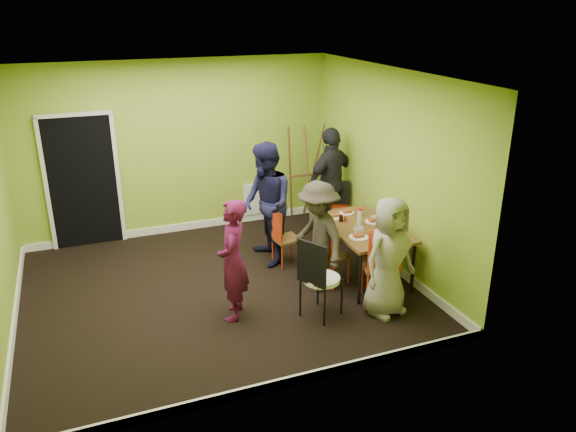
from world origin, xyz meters
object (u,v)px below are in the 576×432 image
Objects in this scene: chair_left_near at (329,252)px; blue_bottle at (397,226)px; orange_bottle at (345,218)px; person_back_end at (331,183)px; easel at (304,173)px; chair_back_end at (337,199)px; chair_bentwood at (318,275)px; person_standing at (233,260)px; person_left_far at (266,205)px; thermos at (360,218)px; dining_table at (362,230)px; chair_left_far at (282,234)px; person_left_near at (318,237)px; person_front_end at (389,257)px; chair_front_end at (382,261)px.

blue_bottle reaches higher than chair_left_near.
person_back_end is (0.37, 1.24, 0.11)m from orange_bottle.
blue_bottle is (0.18, -2.70, 0.01)m from easel.
chair_back_end is 0.27m from person_back_end.
chair_bentwood is 0.69× the size of person_standing.
person_standing reaches higher than blue_bottle.
person_back_end is at bearing 114.85° from person_left_far.
chair_left_near is at bearing 83.37° from chair_back_end.
thermos is at bearing -93.24° from easel.
dining_table is 1.42m from person_left_far.
chair_left_near is at bearing 17.88° from chair_left_far.
person_left_far is at bearing 135.98° from blue_bottle.
person_standing is at bearing 179.79° from blue_bottle.
person_left_near is at bearing 125.60° from person_standing.
person_back_end reaches higher than easel.
person_standing is 0.84× the size of person_back_end.
thermos is at bearing -61.98° from orange_bottle.
chair_back_end is 2.87m from person_standing.
person_back_end is (0.77, 1.58, 0.41)m from chair_left_near.
person_left_near reaches higher than orange_bottle.
person_left_near is (0.35, -1.02, -0.15)m from person_left_far.
thermos is at bearing 51.18° from person_left_far.
dining_table is 1.73× the size of chair_left_near.
thermos is at bearing 125.79° from person_standing.
chair_bentwood is at bearing -11.37° from chair_left_far.
chair_back_end is at bearing 77.57° from dining_table.
person_back_end is (0.24, 1.50, 0.20)m from dining_table.
orange_bottle is (-0.13, 0.26, 0.09)m from dining_table.
person_standing is 1.86m from person_front_end.
person_back_end is 1.19× the size of person_front_end.
chair_front_end is 0.88m from chair_bentwood.
person_left_far reaches higher than chair_left_near.
person_left_near is 1.88m from person_back_end.
dining_table is 0.52m from blue_bottle.
easel is at bearing 93.90° from blue_bottle.
chair_left_near reaches higher than orange_bottle.
person_left_far is (-1.06, 0.91, 0.20)m from dining_table.
easel is (1.12, 3.09, 0.27)m from chair_bentwood.
chair_bentwood is 13.87× the size of orange_bottle.
thermos is at bearing 99.18° from chair_back_end.
chair_back_end is at bearing 68.99° from orange_bottle.
chair_left_far is 3.96× the size of thermos.
person_left_near reaches higher than chair_back_end.
orange_bottle is 0.04× the size of person_back_end.
dining_table is at bearing 76.74° from chair_left_near.
chair_left_near is 1.70m from chair_back_end.
person_standing is at bearing -85.61° from person_left_near.
chair_front_end is 0.71× the size of person_standing.
person_front_end is at bearing 59.13° from person_back_end.
chair_left_far is at bearing -177.06° from chair_left_near.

